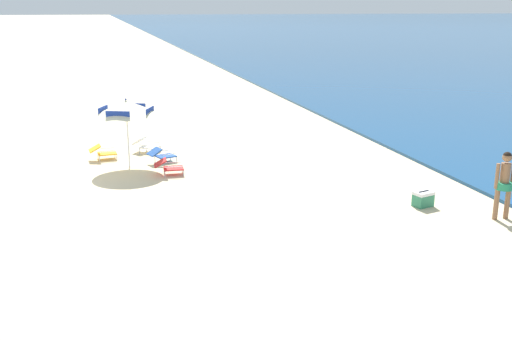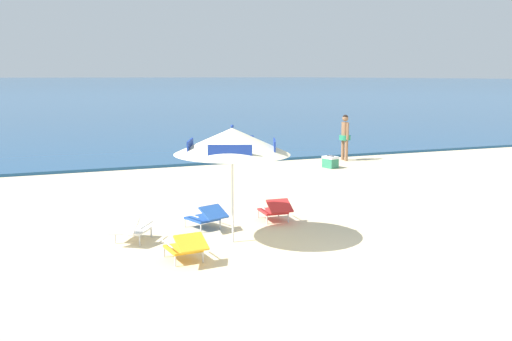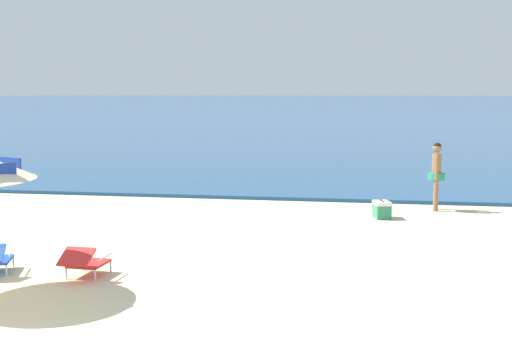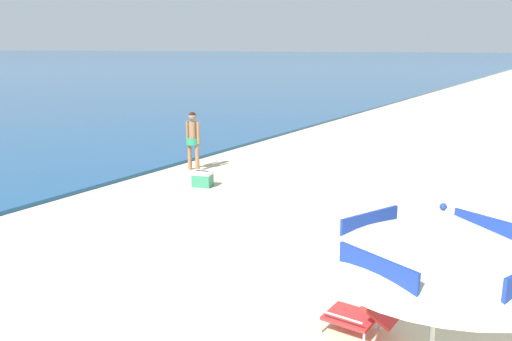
% 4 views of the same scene
% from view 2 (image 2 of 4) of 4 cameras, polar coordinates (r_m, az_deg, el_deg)
% --- Properties ---
extents(ground_plane, '(800.00, 800.00, 0.00)m').
position_cam_2_polar(ground_plane, '(9.59, 16.77, -10.07)').
color(ground_plane, beige).
extents(ocean_water, '(800.00, 800.00, 0.10)m').
position_cam_2_polar(ocean_water, '(419.38, -21.33, 8.30)').
color(ocean_water, navy).
rests_on(ocean_water, ground).
extents(beach_umbrella_striped_main, '(2.27, 2.28, 2.23)m').
position_cam_2_polar(beach_umbrella_striped_main, '(10.68, -2.35, 2.90)').
color(beach_umbrella_striped_main, silver).
rests_on(beach_umbrella_striped_main, ground).
extents(lounge_chair_under_umbrella, '(0.79, 1.01, 0.52)m').
position_cam_2_polar(lounge_chair_under_umbrella, '(11.92, -4.92, -4.52)').
color(lounge_chair_under_umbrella, '#1E4799').
rests_on(lounge_chair_under_umbrella, ground).
extents(lounge_chair_beside_umbrella, '(0.64, 0.94, 0.52)m').
position_cam_2_polar(lounge_chair_beside_umbrella, '(9.91, -6.92, -7.42)').
color(lounge_chair_beside_umbrella, gold).
rests_on(lounge_chair_beside_umbrella, ground).
extents(lounge_chair_facing_sea, '(0.93, 1.03, 0.53)m').
position_cam_2_polar(lounge_chair_facing_sea, '(11.21, -12.29, -5.62)').
color(lounge_chair_facing_sea, white).
rests_on(lounge_chair_facing_sea, ground).
extents(lounge_chair_spare_folded, '(0.61, 0.92, 0.52)m').
position_cam_2_polar(lounge_chair_spare_folded, '(12.50, 1.90, -3.84)').
color(lounge_chair_spare_folded, red).
rests_on(lounge_chair_spare_folded, ground).
extents(person_standing_near_shore, '(0.42, 0.50, 1.70)m').
position_cam_2_polar(person_standing_near_shore, '(21.63, 8.75, 3.56)').
color(person_standing_near_shore, '#8C6042').
rests_on(person_standing_near_shore, ground).
extents(cooler_box, '(0.46, 0.57, 0.43)m').
position_cam_2_polar(cooler_box, '(19.91, 7.32, 0.84)').
color(cooler_box, '#2D7F5B').
rests_on(cooler_box, ground).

